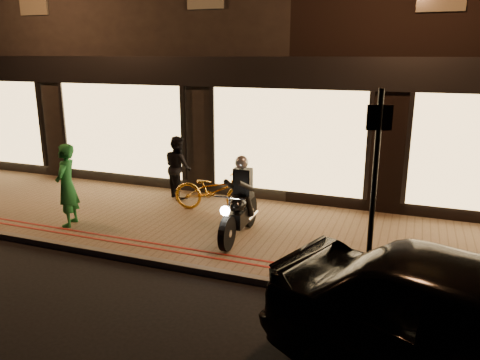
# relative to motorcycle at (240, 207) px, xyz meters

# --- Properties ---
(ground) EXTENTS (90.00, 90.00, 0.00)m
(ground) POSITION_rel_motorcycle_xyz_m (0.24, -1.55, -0.73)
(ground) COLOR black
(ground) RESTS_ON ground
(sidewalk) EXTENTS (50.00, 4.00, 0.12)m
(sidewalk) POSITION_rel_motorcycle_xyz_m (0.24, 0.45, -0.67)
(sidewalk) COLOR brown
(sidewalk) RESTS_ON ground
(kerb_stone) EXTENTS (50.00, 0.14, 0.12)m
(kerb_stone) POSITION_rel_motorcycle_xyz_m (0.24, -1.50, -0.67)
(kerb_stone) COLOR #59544C
(kerb_stone) RESTS_ON ground
(red_kerb_lines) EXTENTS (50.00, 0.26, 0.01)m
(red_kerb_lines) POSITION_rel_motorcycle_xyz_m (0.24, -1.00, -0.61)
(red_kerb_lines) COLOR maroon
(red_kerb_lines) RESTS_ON sidewalk
(building_row) EXTENTS (48.00, 10.11, 8.50)m
(building_row) POSITION_rel_motorcycle_xyz_m (0.24, 7.44, 3.51)
(building_row) COLOR black
(building_row) RESTS_ON ground
(motorcycle) EXTENTS (0.60, 1.94, 1.59)m
(motorcycle) POSITION_rel_motorcycle_xyz_m (0.00, 0.00, 0.00)
(motorcycle) COLOR black
(motorcycle) RESTS_ON sidewalk
(sign_post) EXTENTS (0.34, 0.13, 3.00)m
(sign_post) POSITION_rel_motorcycle_xyz_m (2.54, -1.28, 1.06)
(sign_post) COLOR black
(sign_post) RESTS_ON sidewalk
(bicycle_gold) EXTENTS (1.89, 0.83, 0.96)m
(bicycle_gold) POSITION_rel_motorcycle_xyz_m (-1.09, 1.23, -0.13)
(bicycle_gold) COLOR gold
(bicycle_gold) RESTS_ON sidewalk
(person_green) EXTENTS (0.58, 0.72, 1.71)m
(person_green) POSITION_rel_motorcycle_xyz_m (-3.53, -0.65, 0.24)
(person_green) COLOR #1F7735
(person_green) RESTS_ON sidewalk
(person_dark) EXTENTS (0.94, 0.92, 1.53)m
(person_dark) POSITION_rel_motorcycle_xyz_m (-2.33, 1.88, 0.15)
(person_dark) COLOR black
(person_dark) RESTS_ON sidewalk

